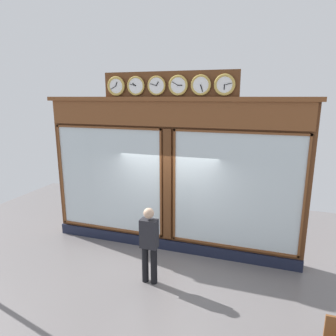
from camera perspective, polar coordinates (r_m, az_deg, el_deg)
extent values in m
plane|color=slate|center=(6.03, -9.52, -27.09)|extent=(14.00, 14.00, 0.00)
cube|color=#5B3319|center=(7.58, 0.36, -1.92)|extent=(6.48, 0.30, 3.79)
cube|color=#191E33|center=(8.08, -0.05, -14.34)|extent=(6.48, 0.08, 0.28)
cube|color=brown|center=(7.14, -0.10, 10.18)|extent=(6.35, 0.08, 0.59)
cube|color=brown|center=(7.15, -0.05, 12.94)|extent=(6.61, 0.20, 0.10)
cube|color=silver|center=(7.14, 12.62, -4.42)|extent=(2.89, 0.02, 2.70)
cube|color=brown|center=(6.84, 13.19, 6.59)|extent=(2.99, 0.04, 0.05)
cube|color=brown|center=(7.65, 12.06, -14.34)|extent=(2.99, 0.04, 0.05)
cube|color=brown|center=(7.15, 24.44, -5.32)|extent=(0.05, 0.04, 2.80)
cube|color=brown|center=(7.40, 1.20, -3.47)|extent=(0.05, 0.04, 2.80)
cube|color=silver|center=(8.12, -11.12, -2.18)|extent=(2.89, 0.02, 2.70)
cube|color=brown|center=(7.86, -11.64, 7.50)|extent=(2.99, 0.04, 0.05)
cube|color=brown|center=(8.57, -10.77, -11.12)|extent=(2.99, 0.04, 0.05)
cube|color=brown|center=(8.91, -19.45, -1.33)|extent=(0.05, 0.04, 2.80)
cube|color=brown|center=(7.51, -1.35, -3.22)|extent=(0.05, 0.04, 2.80)
cube|color=#5B3319|center=(7.46, -0.07, -3.33)|extent=(0.20, 0.10, 2.80)
cube|color=#5B3319|center=(7.19, 0.05, 15.33)|extent=(3.24, 0.06, 0.64)
cylinder|color=white|center=(6.81, 10.65, 15.22)|extent=(0.37, 0.02, 0.37)
torus|color=gold|center=(6.81, 10.65, 15.22)|extent=(0.46, 0.06, 0.46)
cube|color=black|center=(6.80, 10.61, 14.81)|extent=(0.02, 0.01, 0.10)
cube|color=black|center=(6.79, 11.31, 15.33)|extent=(0.16, 0.01, 0.04)
sphere|color=black|center=(6.80, 10.63, 15.23)|extent=(0.02, 0.02, 0.02)
cylinder|color=white|center=(6.91, 6.22, 15.34)|extent=(0.37, 0.02, 0.37)
torus|color=gold|center=(6.90, 6.21, 15.34)|extent=(0.45, 0.05, 0.45)
cube|color=black|center=(6.89, 6.32, 14.95)|extent=(0.05, 0.01, 0.10)
cube|color=black|center=(6.89, 6.38, 14.72)|extent=(0.06, 0.01, 0.15)
sphere|color=black|center=(6.89, 6.19, 15.35)|extent=(0.02, 0.02, 0.02)
cylinder|color=white|center=(7.04, 1.92, 15.37)|extent=(0.37, 0.02, 0.37)
torus|color=gold|center=(7.04, 1.91, 15.37)|extent=(0.46, 0.05, 0.46)
cube|color=black|center=(7.01, 2.29, 15.37)|extent=(0.10, 0.01, 0.02)
cube|color=black|center=(7.05, 1.34, 15.68)|extent=(0.14, 0.01, 0.09)
sphere|color=black|center=(7.02, 1.88, 15.37)|extent=(0.02, 0.02, 0.02)
cylinder|color=white|center=(7.21, -2.19, 15.32)|extent=(0.37, 0.02, 0.37)
torus|color=gold|center=(7.20, -2.21, 15.32)|extent=(0.44, 0.04, 0.44)
cube|color=black|center=(7.18, -2.03, 15.66)|extent=(0.07, 0.01, 0.09)
cube|color=black|center=(7.22, -2.82, 15.48)|extent=(0.15, 0.01, 0.05)
sphere|color=black|center=(7.19, -2.25, 15.32)|extent=(0.02, 0.02, 0.02)
cylinder|color=white|center=(7.40, -6.10, 15.20)|extent=(0.37, 0.02, 0.37)
torus|color=gold|center=(7.40, -6.12, 15.20)|extent=(0.45, 0.05, 0.45)
cube|color=black|center=(7.41, -6.44, 15.44)|extent=(0.09, 0.01, 0.08)
cube|color=black|center=(7.42, -6.70, 15.36)|extent=(0.15, 0.01, 0.06)
sphere|color=black|center=(7.39, -6.16, 15.21)|extent=(0.02, 0.02, 0.02)
cylinder|color=white|center=(7.63, -9.79, 15.03)|extent=(0.37, 0.02, 0.37)
torus|color=gold|center=(7.63, -9.81, 15.03)|extent=(0.46, 0.06, 0.46)
cube|color=black|center=(7.62, -9.75, 15.40)|extent=(0.05, 0.01, 0.10)
cube|color=black|center=(7.65, -10.30, 14.73)|extent=(0.14, 0.01, 0.08)
sphere|color=black|center=(7.62, -9.86, 15.03)|extent=(0.02, 0.02, 0.02)
cylinder|color=black|center=(6.77, -4.34, -17.64)|extent=(0.14, 0.14, 0.82)
cylinder|color=black|center=(6.71, -2.68, -17.95)|extent=(0.14, 0.14, 0.82)
cube|color=#232328|center=(6.40, -3.61, -12.27)|extent=(0.36, 0.22, 0.62)
sphere|color=tan|center=(6.22, -3.67, -8.53)|extent=(0.22, 0.22, 0.22)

